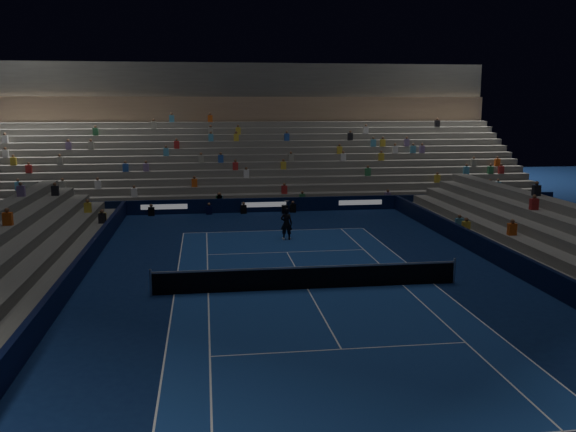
# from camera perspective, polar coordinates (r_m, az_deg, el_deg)

# --- Properties ---
(ground) EXTENTS (90.00, 90.00, 0.00)m
(ground) POSITION_cam_1_polar(r_m,az_deg,el_deg) (25.59, 1.84, -6.86)
(ground) COLOR #0B1C47
(ground) RESTS_ON ground
(court_surface) EXTENTS (10.97, 23.77, 0.01)m
(court_surface) POSITION_cam_1_polar(r_m,az_deg,el_deg) (25.58, 1.84, -6.84)
(court_surface) COLOR navy
(court_surface) RESTS_ON ground
(sponsor_barrier_far) EXTENTS (44.00, 0.25, 1.00)m
(sponsor_barrier_far) POSITION_cam_1_polar(r_m,az_deg,el_deg) (43.36, -2.24, 1.05)
(sponsor_barrier_far) COLOR black
(sponsor_barrier_far) RESTS_ON ground
(sponsor_barrier_east) EXTENTS (0.25, 37.00, 1.00)m
(sponsor_barrier_east) POSITION_cam_1_polar(r_m,az_deg,el_deg) (28.66, 21.41, -4.65)
(sponsor_barrier_east) COLOR black
(sponsor_barrier_east) RESTS_ON ground
(sponsor_barrier_west) EXTENTS (0.25, 37.00, 1.00)m
(sponsor_barrier_west) POSITION_cam_1_polar(r_m,az_deg,el_deg) (25.72, -20.12, -6.26)
(sponsor_barrier_west) COLOR black
(sponsor_barrier_west) RESTS_ON ground
(grandstand_main) EXTENTS (44.00, 15.20, 11.20)m
(grandstand_main) POSITION_cam_1_polar(r_m,az_deg,el_deg) (52.30, -3.28, 5.84)
(grandstand_main) COLOR slate
(grandstand_main) RESTS_ON ground
(tennis_net) EXTENTS (12.90, 0.10, 1.10)m
(tennis_net) POSITION_cam_1_polar(r_m,az_deg,el_deg) (25.44, 1.85, -5.77)
(tennis_net) COLOR #B2B2B7
(tennis_net) RESTS_ON ground
(tennis_player) EXTENTS (0.78, 0.64, 1.85)m
(tennis_player) POSITION_cam_1_polar(r_m,az_deg,el_deg) (34.46, -0.15, -0.71)
(tennis_player) COLOR black
(tennis_player) RESTS_ON ground
(broadcast_camera) EXTENTS (0.45, 0.88, 0.56)m
(broadcast_camera) POSITION_cam_1_polar(r_m,az_deg,el_deg) (42.83, -0.30, 0.65)
(broadcast_camera) COLOR black
(broadcast_camera) RESTS_ON ground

